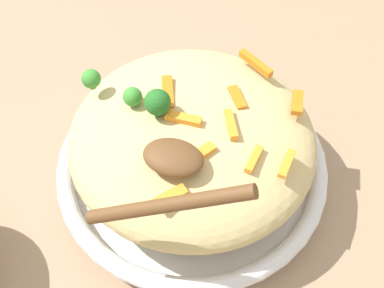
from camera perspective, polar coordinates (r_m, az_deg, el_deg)
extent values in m
plane|color=#9E7F60|center=(0.60, 0.00, -3.93)|extent=(2.40, 2.40, 0.00)
cylinder|color=silver|center=(0.59, 0.00, -3.35)|extent=(0.27, 0.27, 0.02)
torus|color=silver|center=(0.58, 0.00, -2.25)|extent=(0.29, 0.29, 0.02)
torus|color=black|center=(0.57, 0.00, -2.04)|extent=(0.29, 0.29, 0.00)
ellipsoid|color=#D1BA7A|center=(0.54, 0.00, 0.40)|extent=(0.25, 0.25, 0.08)
cube|color=orange|center=(0.53, 4.89, 4.97)|extent=(0.03, 0.03, 0.01)
cube|color=orange|center=(0.50, -0.94, 2.75)|extent=(0.04, 0.01, 0.01)
cube|color=orange|center=(0.53, -2.63, 5.55)|extent=(0.03, 0.04, 0.01)
cube|color=orange|center=(0.49, 6.71, -1.63)|extent=(0.01, 0.03, 0.01)
cube|color=orange|center=(0.46, -2.34, -5.69)|extent=(0.03, 0.03, 0.01)
cube|color=orange|center=(0.48, 0.37, -1.47)|extent=(0.03, 0.04, 0.01)
cube|color=orange|center=(0.56, 6.91, 8.66)|extent=(0.04, 0.03, 0.01)
cube|color=orange|center=(0.50, 4.38, 2.50)|extent=(0.02, 0.03, 0.01)
cube|color=orange|center=(0.49, 10.21, -2.09)|extent=(0.01, 0.03, 0.01)
cube|color=orange|center=(0.53, 11.30, 4.41)|extent=(0.01, 0.03, 0.01)
cylinder|color=#205B1C|center=(0.51, -3.66, 3.55)|extent=(0.01, 0.01, 0.01)
sphere|color=#236B23|center=(0.50, -3.75, 4.53)|extent=(0.03, 0.03, 0.03)
cylinder|color=#377928|center=(0.53, -6.30, 4.47)|extent=(0.01, 0.01, 0.01)
sphere|color=#3D8E33|center=(0.52, -6.40, 5.19)|extent=(0.02, 0.02, 0.02)
cylinder|color=#377928|center=(0.55, -10.68, 6.25)|extent=(0.01, 0.01, 0.01)
sphere|color=#3D8E33|center=(0.54, -10.84, 6.93)|extent=(0.02, 0.02, 0.02)
ellipsoid|color=brown|center=(0.47, -1.59, -1.58)|extent=(0.06, 0.04, 0.02)
cylinder|color=brown|center=(0.41, -2.75, -6.63)|extent=(0.14, 0.04, 0.08)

